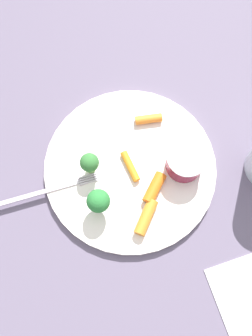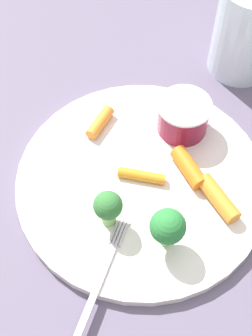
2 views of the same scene
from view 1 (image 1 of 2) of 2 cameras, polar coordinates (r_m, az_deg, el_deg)
ground_plane at (r=0.65m, az=0.56°, el=-0.25°), size 2.40×2.40×0.00m
plate at (r=0.65m, az=0.56°, el=-0.09°), size 0.26×0.26×0.01m
sauce_cup at (r=0.63m, az=8.05°, el=0.86°), size 0.06×0.06×0.04m
broccoli_floret_0 at (r=0.61m, az=-4.96°, el=0.65°), size 0.03×0.03×0.05m
broccoli_floret_1 at (r=0.59m, az=-3.76°, el=-4.51°), size 0.03×0.03×0.05m
carrot_stick_0 at (r=0.66m, az=3.09°, el=6.65°), size 0.04×0.02×0.01m
carrot_stick_1 at (r=0.62m, az=3.88°, el=-2.72°), size 0.03×0.05×0.02m
carrot_stick_2 at (r=0.64m, az=0.50°, el=0.46°), size 0.03×0.05×0.01m
carrot_stick_3 at (r=0.61m, az=2.72°, el=-6.68°), size 0.03×0.06×0.02m
fork at (r=0.64m, az=-11.71°, el=-3.33°), size 0.18×0.08×0.00m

